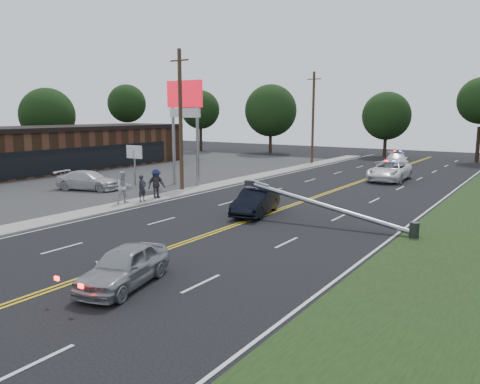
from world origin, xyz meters
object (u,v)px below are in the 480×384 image
Objects in this scene: pylon_sign at (185,107)px; utility_pole_mid at (181,120)px; small_sign at (134,155)px; bystander_c at (156,183)px; fallen_streetlight at (334,208)px; bystander_a at (142,188)px; bystander_d at (156,184)px; emergency_a at (390,171)px; crashed_sedan at (256,202)px; bystander_b at (124,187)px; parked_car at (88,180)px; waiting_sedan at (124,266)px; emergency_b at (397,160)px; utility_pole_far at (313,118)px.

pylon_sign is 0.80× the size of utility_pole_mid.
small_sign is 1.66× the size of bystander_c.
fallen_streetlight is 12.48m from bystander_c.
bystander_a is 1.44m from bystander_d.
crashed_sedan is at bearing -99.98° from emergency_a.
fallen_streetlight is 4.71× the size of bystander_b.
emergency_a reaches higher than crashed_sedan.
parked_car is at bearing 166.23° from crashed_sedan.
emergency_b is at bearing 78.61° from waiting_sedan.
bystander_b reaches higher than crashed_sedan.
waiting_sedan is 13.99m from bystander_b.
utility_pole_far is at bearing 90.00° from utility_pole_mid.
crashed_sedan is at bearing -62.04° from bystander_d.
bystander_a is at bearing 176.52° from crashed_sedan.
bystander_b reaches higher than parked_car.
bystander_c is at bearing 178.08° from fallen_streetlight.
utility_pole_far reaches higher than bystander_c.
fallen_streetlight is 11.80m from waiting_sedan.
waiting_sedan is at bearing -105.15° from emergency_b.
small_sign is 7.86m from bystander_a.
small_sign is 0.62× the size of emergency_b.
emergency_a is (10.99, 13.74, -4.27)m from utility_pole_mid.
pylon_sign is 12.71m from crashed_sedan.
emergency_b is 31.43m from bystander_b.
small_sign is at bearing -150.26° from pylon_sign.
waiting_sedan is at bearing -121.81° from bystander_c.
bystander_c is (-0.17, 1.44, 0.10)m from bystander_a.
emergency_a is (15.79, 13.74, -1.52)m from small_sign.
utility_pole_far is 14.39m from emergency_a.
emergency_a is at bearing -36.92° from utility_pole_far.
bystander_c is (0.91, -3.58, -4.03)m from utility_pole_mid.
utility_pole_mid is 1.70× the size of emergency_a.
bystander_d reaches higher than waiting_sedan.
waiting_sedan is at bearing -73.76° from utility_pole_far.
bystander_b is at bearing 157.63° from bystander_a.
utility_pole_far is at bearing 176.37° from emergency_b.
bystander_b is at bearing -48.30° from small_sign.
pylon_sign is 8.97m from parked_car.
small_sign reaches higher than bystander_d.
bystander_d is (-7.80, 0.22, 0.30)m from crashed_sedan.
waiting_sedan is at bearing -110.37° from bystander_d.
fallen_streetlight is at bearing -62.26° from bystander_d.
bystander_c is at bearing -68.38° from pylon_sign.
parked_car is at bearing -137.15° from emergency_a.
utility_pole_mid is 1.00× the size of utility_pole_far.
utility_pole_mid is at bearing -56.98° from pylon_sign.
small_sign reaches higher than fallen_streetlight.
bystander_b is (0.62, -6.09, -3.97)m from utility_pole_mid.
bystander_b is at bearing -123.25° from emergency_b.
crashed_sedan is at bearing -108.36° from emergency_b.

